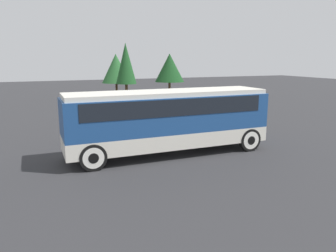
# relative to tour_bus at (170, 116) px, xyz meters

# --- Properties ---
(ground_plane) EXTENTS (120.00, 120.00, 0.00)m
(ground_plane) POSITION_rel_tour_bus_xyz_m (-0.10, -0.00, -1.93)
(ground_plane) COLOR #2D2D30
(tour_bus) EXTENTS (10.15, 2.60, 3.18)m
(tour_bus) POSITION_rel_tour_bus_xyz_m (0.00, 0.00, 0.00)
(tour_bus) COLOR silver
(tour_bus) RESTS_ON ground_plane
(parked_car_near) EXTENTS (4.01, 1.88, 1.44)m
(parked_car_near) POSITION_rel_tour_bus_xyz_m (4.13, 4.71, -1.22)
(parked_car_near) COLOR black
(parked_car_near) RESTS_ON ground_plane
(parked_car_mid) EXTENTS (4.59, 1.88, 1.31)m
(parked_car_mid) POSITION_rel_tour_bus_xyz_m (0.21, 5.12, -1.26)
(parked_car_mid) COLOR #BCBCC1
(parked_car_mid) RESTS_ON ground_plane
(tree_left) EXTENTS (3.37, 3.37, 5.28)m
(tree_left) POSITION_rel_tour_bus_xyz_m (8.68, 20.75, 1.73)
(tree_left) COLOR brown
(tree_left) RESTS_ON ground_plane
(tree_center) EXTENTS (3.56, 3.56, 5.29)m
(tree_center) POSITION_rel_tour_bus_xyz_m (3.65, 26.11, 1.56)
(tree_center) COLOR brown
(tree_center) RESTS_ON ground_plane
(tree_right) EXTENTS (2.10, 2.10, 6.29)m
(tree_right) POSITION_rel_tour_bus_xyz_m (2.79, 18.22, 2.27)
(tree_right) COLOR brown
(tree_right) RESTS_ON ground_plane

